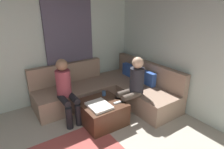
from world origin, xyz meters
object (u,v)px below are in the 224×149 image
at_px(game_remote, 117,103).
at_px(person_on_couch_back, 133,85).
at_px(sectional_couch, 110,90).
at_px(ottoman, 102,112).
at_px(coffee_mug, 104,93).
at_px(person_on_couch_side, 66,88).

xyz_separation_m(game_remote, person_on_couch_back, (-0.07, 0.42, 0.23)).
bearing_deg(sectional_couch, ottoman, -43.59).
relative_size(ottoman, game_remote, 5.07).
height_order(ottoman, game_remote, game_remote).
xyz_separation_m(ottoman, game_remote, (0.18, 0.22, 0.22)).
bearing_deg(ottoman, game_remote, 50.71).
xyz_separation_m(ottoman, coffee_mug, (-0.22, 0.18, 0.26)).
distance_m(game_remote, person_on_couch_side, 0.99).
relative_size(sectional_couch, coffee_mug, 26.84).
relative_size(coffee_mug, game_remote, 0.63).
relative_size(ottoman, person_on_couch_side, 0.63).
bearing_deg(game_remote, sectional_couch, 155.24).
height_order(ottoman, person_on_couch_back, person_on_couch_back).
xyz_separation_m(sectional_couch, person_on_couch_back, (0.73, 0.06, 0.38)).
distance_m(coffee_mug, person_on_couch_back, 0.60).
bearing_deg(coffee_mug, person_on_couch_back, 54.52).
height_order(ottoman, person_on_couch_side, person_on_couch_side).
relative_size(coffee_mug, person_on_couch_back, 0.08).
bearing_deg(coffee_mug, game_remote, 5.71).
xyz_separation_m(coffee_mug, person_on_couch_side, (-0.25, -0.68, 0.19)).
relative_size(coffee_mug, person_on_couch_side, 0.08).
height_order(game_remote, person_on_couch_back, person_on_couch_back).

